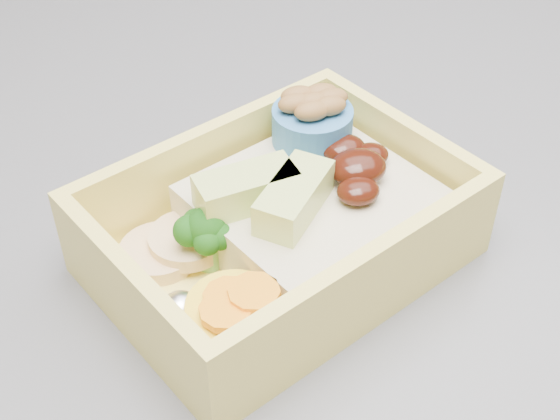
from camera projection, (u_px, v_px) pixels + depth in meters
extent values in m
cube|color=#36363B|center=(293.00, 168.00, 0.54)|extent=(1.24, 0.84, 0.04)
cube|color=#F2DD64|center=(280.00, 255.00, 0.44)|extent=(0.24, 0.21, 0.01)
cube|color=#F2DD64|center=(209.00, 161.00, 0.46)|extent=(0.18, 0.09, 0.05)
cube|color=#F2DD64|center=(365.00, 286.00, 0.39)|extent=(0.18, 0.09, 0.05)
cube|color=#F2DD64|center=(399.00, 152.00, 0.47)|extent=(0.06, 0.12, 0.05)
cube|color=#F2DD64|center=(132.00, 299.00, 0.38)|extent=(0.06, 0.12, 0.05)
cube|color=tan|center=(312.00, 211.00, 0.44)|extent=(0.15, 0.15, 0.03)
ellipsoid|color=black|center=(358.00, 167.00, 0.43)|extent=(0.04, 0.04, 0.02)
ellipsoid|color=black|center=(343.00, 149.00, 0.45)|extent=(0.03, 0.03, 0.01)
ellipsoid|color=black|center=(358.00, 191.00, 0.42)|extent=(0.03, 0.03, 0.01)
ellipsoid|color=black|center=(370.00, 155.00, 0.45)|extent=(0.03, 0.03, 0.01)
cube|color=#C7DC73|center=(294.00, 197.00, 0.41)|extent=(0.05, 0.06, 0.02)
cube|color=#C7DC73|center=(246.00, 189.00, 0.42)|extent=(0.06, 0.03, 0.02)
cylinder|color=#77B863|center=(209.00, 254.00, 0.42)|extent=(0.01, 0.01, 0.02)
sphere|color=#174E11|center=(206.00, 227.00, 0.41)|extent=(0.02, 0.02, 0.02)
sphere|color=#174E11|center=(215.00, 219.00, 0.42)|extent=(0.02, 0.02, 0.02)
sphere|color=#174E11|center=(189.00, 231.00, 0.41)|extent=(0.02, 0.02, 0.02)
sphere|color=#174E11|center=(220.00, 236.00, 0.41)|extent=(0.02, 0.02, 0.02)
sphere|color=#174E11|center=(207.00, 242.00, 0.41)|extent=(0.02, 0.02, 0.02)
sphere|color=#174E11|center=(196.00, 222.00, 0.42)|extent=(0.02, 0.02, 0.02)
cylinder|color=yellow|center=(234.00, 319.00, 0.39)|extent=(0.05, 0.05, 0.02)
cylinder|color=orange|center=(229.00, 297.00, 0.38)|extent=(0.03, 0.03, 0.00)
cylinder|color=orange|center=(226.00, 311.00, 0.37)|extent=(0.03, 0.03, 0.00)
cylinder|color=orange|center=(254.00, 293.00, 0.38)|extent=(0.03, 0.03, 0.00)
cylinder|color=#DEB280|center=(159.00, 253.00, 0.43)|extent=(0.04, 0.04, 0.01)
cylinder|color=#DEB280|center=(188.00, 240.00, 0.43)|extent=(0.04, 0.04, 0.01)
ellipsoid|color=white|center=(201.00, 211.00, 0.45)|extent=(0.02, 0.02, 0.02)
ellipsoid|color=white|center=(181.00, 311.00, 0.39)|extent=(0.02, 0.02, 0.02)
cylinder|color=#3575B6|center=(312.00, 126.00, 0.46)|extent=(0.05, 0.05, 0.02)
ellipsoid|color=brown|center=(313.00, 102.00, 0.45)|extent=(0.02, 0.02, 0.01)
ellipsoid|color=brown|center=(321.00, 93.00, 0.46)|extent=(0.02, 0.02, 0.01)
ellipsoid|color=brown|center=(295.00, 103.00, 0.45)|extent=(0.02, 0.02, 0.01)
ellipsoid|color=brown|center=(329.00, 106.00, 0.45)|extent=(0.02, 0.02, 0.01)
ellipsoid|color=brown|center=(312.00, 111.00, 0.44)|extent=(0.02, 0.02, 0.01)
ellipsoid|color=brown|center=(331.00, 98.00, 0.45)|extent=(0.02, 0.02, 0.01)
ellipsoid|color=brown|center=(298.00, 95.00, 0.45)|extent=(0.02, 0.02, 0.01)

